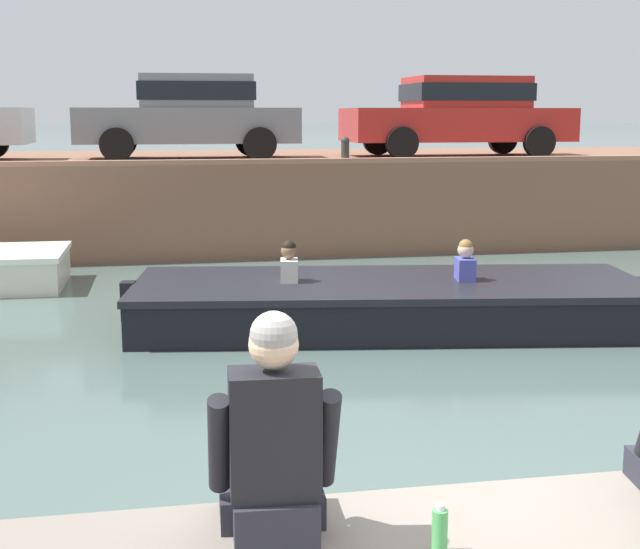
# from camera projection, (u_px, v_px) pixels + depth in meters

# --- Properties ---
(ground_plane) EXTENTS (400.00, 400.00, 0.00)m
(ground_plane) POSITION_uv_depth(u_px,v_px,m) (303.00, 342.00, 9.79)
(ground_plane) COLOR #4C605B
(far_quay_wall) EXTENTS (60.00, 6.00, 1.63)m
(far_quay_wall) POSITION_uv_depth(u_px,v_px,m) (233.00, 197.00, 17.96)
(far_quay_wall) COLOR brown
(far_quay_wall) RESTS_ON ground
(far_wall_coping) EXTENTS (60.00, 0.24, 0.08)m
(far_wall_coping) POSITION_uv_depth(u_px,v_px,m) (247.00, 161.00, 15.02)
(far_wall_coping) COLOR #9F6C52
(far_wall_coping) RESTS_ON far_quay_wall
(motorboat_passing) EXTENTS (7.28, 2.97, 1.03)m
(motorboat_passing) POSITION_uv_depth(u_px,v_px,m) (414.00, 303.00, 10.49)
(motorboat_passing) COLOR black
(motorboat_passing) RESTS_ON ground
(car_left_inner_grey) EXTENTS (4.08, 1.98, 1.54)m
(car_left_inner_grey) POSITION_uv_depth(u_px,v_px,m) (190.00, 113.00, 16.55)
(car_left_inner_grey) COLOR slate
(car_left_inner_grey) RESTS_ON far_quay_wall
(car_centre_red) EXTENTS (4.37, 2.01, 1.54)m
(car_centre_red) POSITION_uv_depth(u_px,v_px,m) (460.00, 113.00, 17.50)
(car_centre_red) COLOR #B2231E
(car_centre_red) RESTS_ON far_quay_wall
(mooring_bollard_mid) EXTENTS (0.15, 0.15, 0.45)m
(mooring_bollard_mid) POSITION_uv_depth(u_px,v_px,m) (345.00, 149.00, 15.42)
(mooring_bollard_mid) COLOR #2D2B28
(mooring_bollard_mid) RESTS_ON far_quay_wall
(person_seated_left) EXTENTS (0.54, 0.54, 0.96)m
(person_seated_left) POSITION_uv_depth(u_px,v_px,m) (274.00, 451.00, 3.62)
(person_seated_left) COLOR #282833
(person_seated_left) RESTS_ON near_quay
(bottle_drink) EXTENTS (0.06, 0.06, 0.20)m
(bottle_drink) POSITION_uv_depth(u_px,v_px,m) (440.00, 531.00, 3.52)
(bottle_drink) COLOR #4CB259
(bottle_drink) RESTS_ON near_quay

